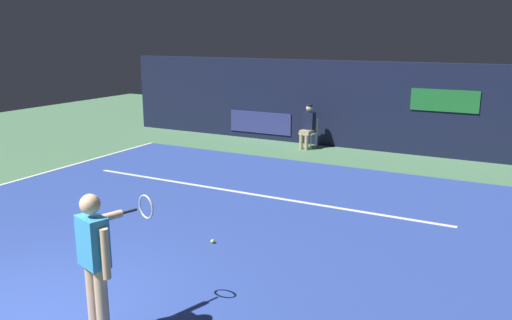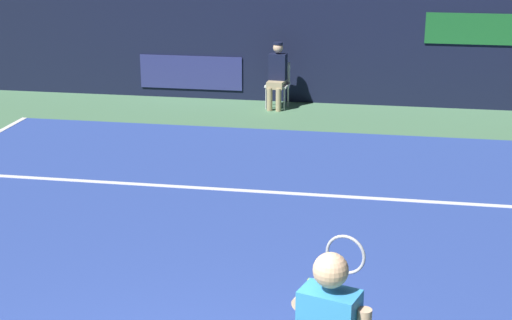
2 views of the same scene
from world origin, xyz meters
The scene contains 6 objects.
ground_plane centered at (0.00, 4.02, 0.00)m, with size 31.10×31.10×0.00m, color #4C7A56.
court_surface centered at (0.00, 4.02, 0.01)m, with size 10.80×10.04×0.01m, color #2D479E.
line_service centered at (0.00, 5.78, 0.01)m, with size 8.42×0.10×0.01m, color white.
back_wall centered at (0.00, 11.44, 1.30)m, with size 15.12×0.33×2.60m.
line_judge_on_chair centered at (-0.72, 10.70, 0.69)m, with size 0.48×0.56×1.32m.
tennis_ball centered at (0.75, 3.11, 0.05)m, with size 0.07×0.07×0.07m, color #CCE033.
Camera 2 is at (1.42, -3.98, 3.64)m, focal length 53.05 mm.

